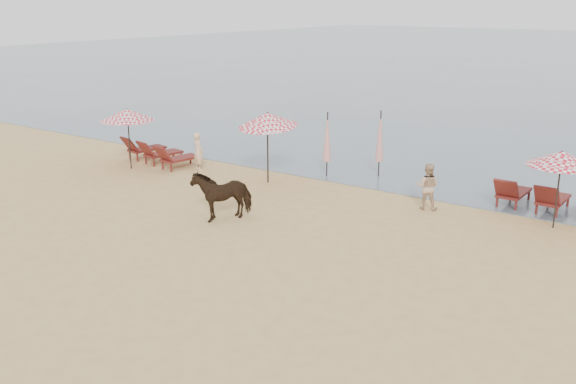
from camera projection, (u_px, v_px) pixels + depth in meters
The scene contains 11 objects.
ground at pixel (169, 285), 15.37m from camera, with size 120.00×120.00×0.00m, color tan.
lounger_cluster_left at pixel (158, 152), 26.68m from camera, with size 3.47×2.41×0.70m.
lounger_cluster_right at pixel (551, 198), 20.43m from camera, with size 3.31×2.01×0.72m.
umbrella_open_left_a at pixel (127, 115), 25.37m from camera, with size 2.15×2.15×2.45m.
umbrella_open_left_b at pixel (267, 120), 23.32m from camera, with size 2.16×2.20×2.76m.
umbrella_open_right at pixel (562, 159), 18.63m from camera, with size 1.95×1.95×2.37m.
umbrella_closed_left at pixel (327, 137), 24.38m from camera, with size 0.31×0.31×2.53m.
umbrella_closed_right at pixel (380, 136), 24.34m from camera, with size 0.31×0.31×2.58m.
cow at pixel (222, 194), 19.95m from camera, with size 0.83×1.83×1.54m, color black.
beachgoer_left at pixel (198, 151), 25.56m from camera, with size 0.56×0.37×1.54m, color #DEB38B.
beachgoer_right_a at pixel (427, 187), 20.75m from camera, with size 0.74×0.58×1.53m, color tan.
Camera 1 is at (10.37, -9.95, 6.55)m, focal length 40.00 mm.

